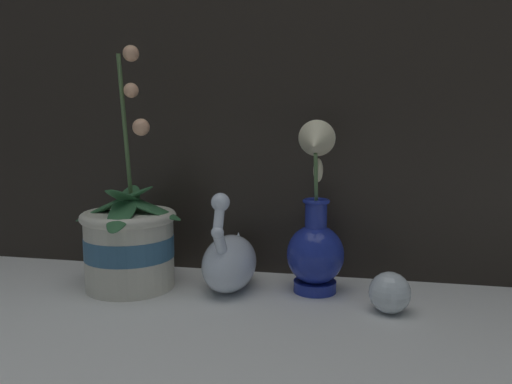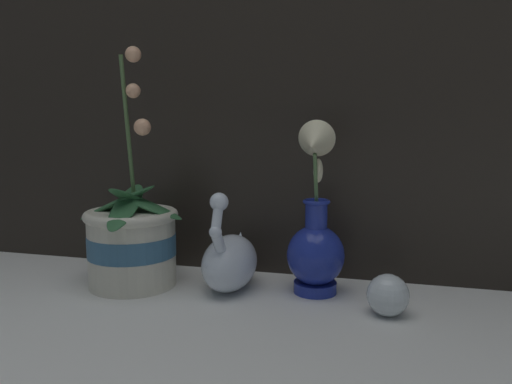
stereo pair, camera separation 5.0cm
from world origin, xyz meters
The scene contains 5 objects.
ground_plane centered at (0.00, 0.00, 0.00)m, with size 2.80×2.80×0.00m, color silver.
orchid_potted_plant centered at (-0.22, 0.10, 0.09)m, with size 0.22×0.26×0.46m.
swan_figurine centered at (-0.02, 0.12, 0.06)m, with size 0.10×0.19×0.20m.
blue_vase centered at (0.14, 0.14, 0.11)m, with size 0.11×0.14×0.33m.
glass_sphere centered at (0.27, 0.06, 0.04)m, with size 0.07×0.07×0.07m.
Camera 1 is at (0.22, -0.78, 0.32)m, focal length 35.00 mm.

